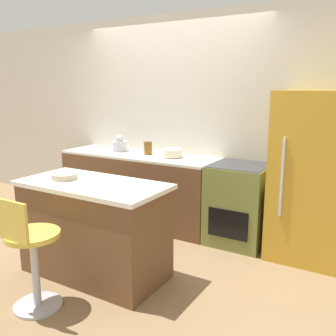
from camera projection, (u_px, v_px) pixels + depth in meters
name	position (u px, v px, depth m)	size (l,w,h in m)	color
ground_plane	(145.00, 233.00, 4.51)	(14.00, 14.00, 0.00)	#8E704C
wall_back	(173.00, 120.00, 4.80)	(8.00, 0.06, 2.60)	beige
back_counter	(139.00, 188.00, 4.85)	(2.07, 0.62, 0.89)	brown
kitchen_island	(94.00, 229.00, 3.44)	(1.37, 0.68, 0.89)	brown
oven_range	(239.00, 204.00, 4.17)	(0.63, 0.64, 0.89)	olive
refrigerator	(310.00, 177.00, 3.72)	(0.70, 0.66, 1.69)	gold
stool_chair	(31.00, 255.00, 2.87)	(0.42, 0.42, 0.94)	#B7B7BC
kettle	(119.00, 145.00, 4.92)	(0.19, 0.19, 0.21)	silver
mixing_bowl	(172.00, 153.00, 4.53)	(0.26, 0.26, 0.09)	beige
canister_jar	(148.00, 148.00, 4.69)	(0.11, 0.11, 0.16)	brown
fruit_bowl	(64.00, 176.00, 3.46)	(0.23, 0.23, 0.05)	#C1B28E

